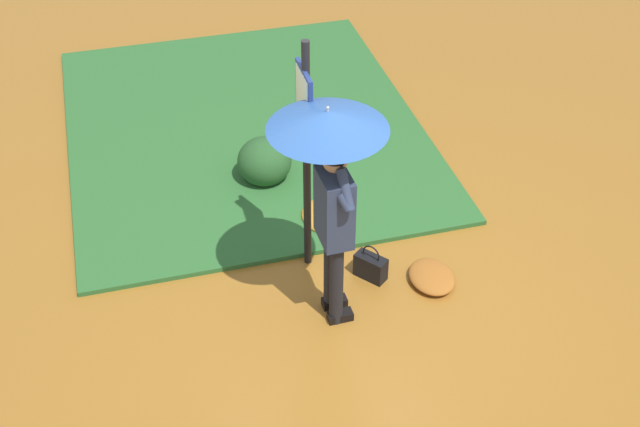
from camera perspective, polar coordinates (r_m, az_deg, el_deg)
ground_plane at (r=7.55m, az=2.20°, el=-6.60°), size 18.00×18.00×0.00m
grass_verge at (r=9.95m, az=-5.17°, el=5.83°), size 4.80×4.00×0.05m
person_with_umbrella at (r=6.59m, az=0.73°, el=3.34°), size 0.96×0.96×2.04m
info_sign_post at (r=7.16m, az=-1.00°, el=5.45°), size 0.44×0.07×2.30m
handbag at (r=7.80m, az=3.44°, el=-3.59°), size 0.32×0.30×0.37m
shrub_cluster at (r=8.97m, az=-3.71°, el=3.59°), size 0.63×0.57×0.52m
leaf_pile_near_person at (r=7.86m, az=7.56°, el=-4.26°), size 0.52×0.41×0.11m
leaf_pile_far_path at (r=8.47m, az=0.32°, el=-0.17°), size 0.58×0.46×0.13m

